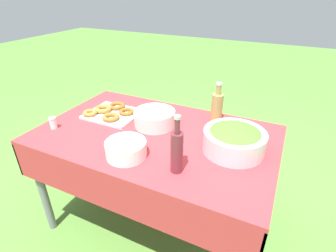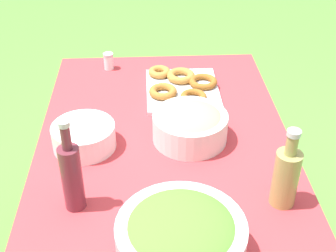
# 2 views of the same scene
# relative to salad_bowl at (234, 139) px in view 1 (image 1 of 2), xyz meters

# --- Properties ---
(ground_plane) EXTENTS (14.00, 14.00, 0.00)m
(ground_plane) POSITION_rel_salad_bowl_xyz_m (0.46, 0.02, -0.81)
(ground_plane) COLOR #568C38
(picnic_table) EXTENTS (1.41, 0.87, 0.74)m
(picnic_table) POSITION_rel_salad_bowl_xyz_m (0.46, 0.02, -0.17)
(picnic_table) COLOR #B73338
(picnic_table) RESTS_ON ground_plane
(salad_bowl) EXTENTS (0.33, 0.33, 0.14)m
(salad_bowl) POSITION_rel_salad_bowl_xyz_m (0.00, 0.00, 0.00)
(salad_bowl) COLOR silver
(salad_bowl) RESTS_ON picnic_table
(pasta_bowl) EXTENTS (0.26, 0.26, 0.12)m
(pasta_bowl) POSITION_rel_salad_bowl_xyz_m (0.51, -0.07, -0.01)
(pasta_bowl) COLOR silver
(pasta_bowl) RESTS_ON picnic_table
(donut_platter) EXTENTS (0.34, 0.29, 0.05)m
(donut_platter) POSITION_rel_salad_bowl_xyz_m (0.84, -0.07, -0.05)
(donut_platter) COLOR silver
(donut_platter) RESTS_ON picnic_table
(plate_stack) EXTENTS (0.21, 0.21, 0.08)m
(plate_stack) POSITION_rel_salad_bowl_xyz_m (0.49, 0.29, -0.03)
(plate_stack) COLOR white
(plate_stack) RESTS_ON picnic_table
(olive_oil_bottle) EXTENTS (0.07, 0.07, 0.25)m
(olive_oil_bottle) POSITION_rel_salad_bowl_xyz_m (0.19, -0.31, 0.03)
(olive_oil_bottle) COLOR #998E4C
(olive_oil_bottle) RESTS_ON picnic_table
(wine_bottle) EXTENTS (0.06, 0.06, 0.29)m
(wine_bottle) POSITION_rel_salad_bowl_xyz_m (0.20, 0.29, 0.04)
(wine_bottle) COLOR maroon
(wine_bottle) RESTS_ON picnic_table
(salt_shaker) EXTENTS (0.04, 0.04, 0.07)m
(salt_shaker) POSITION_rel_salad_bowl_xyz_m (1.05, 0.24, -0.03)
(salt_shaker) COLOR white
(salt_shaker) RESTS_ON picnic_table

